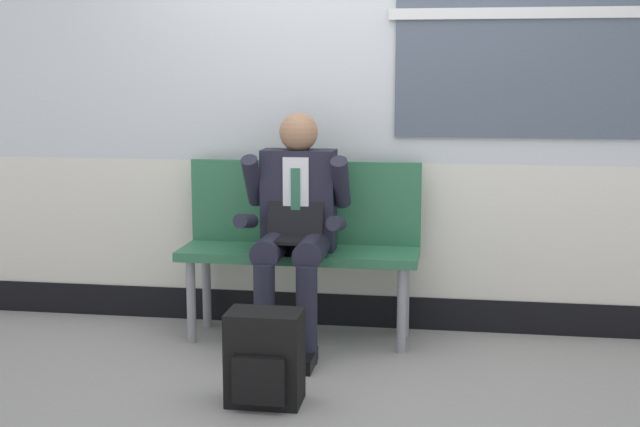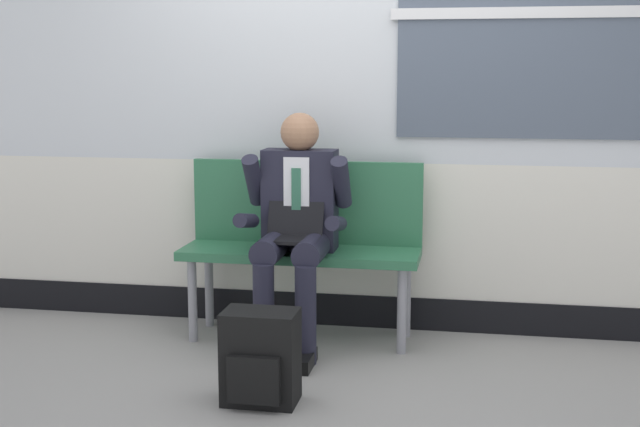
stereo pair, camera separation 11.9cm
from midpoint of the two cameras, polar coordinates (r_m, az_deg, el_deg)
The scene contains 5 objects.
ground_plane at distance 4.43m, azimuth 0.65°, elevation -10.19°, with size 18.00×18.00×0.00m, color gray.
station_wall at distance 4.95m, azimuth 2.17°, elevation 10.03°, with size 6.59×0.17×3.10m.
bench_with_person at distance 4.82m, azimuth -1.93°, elevation -1.40°, with size 1.32×0.42×0.98m.
person_seated at distance 4.60m, azimuth -2.42°, elevation -0.65°, with size 0.57×0.70×1.26m.
backpack at distance 3.93m, azimuth -4.57°, elevation -9.56°, with size 0.33×0.26×0.43m.
Camera 1 is at (0.54, -4.14, 1.49)m, focal length 48.35 mm.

